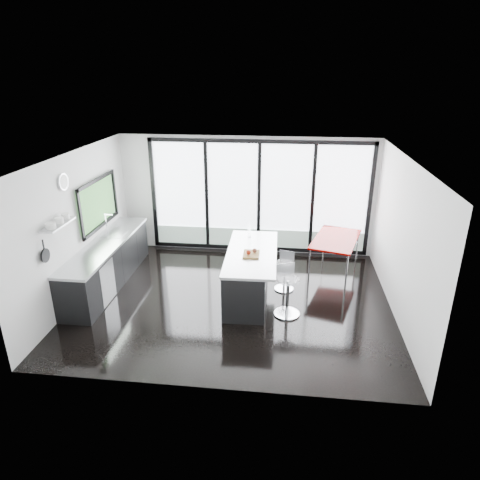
# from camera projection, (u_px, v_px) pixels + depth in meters

# --- Properties ---
(floor) EXTENTS (6.00, 5.00, 0.00)m
(floor) POSITION_uv_depth(u_px,v_px,m) (233.00, 300.00, 8.35)
(floor) COLOR black
(floor) RESTS_ON ground
(ceiling) EXTENTS (6.00, 5.00, 0.00)m
(ceiling) POSITION_uv_depth(u_px,v_px,m) (232.00, 157.00, 7.31)
(ceiling) COLOR white
(ceiling) RESTS_ON wall_back
(wall_back) EXTENTS (6.00, 0.09, 2.80)m
(wall_back) POSITION_uv_depth(u_px,v_px,m) (258.00, 202.00, 10.12)
(wall_back) COLOR silver
(wall_back) RESTS_ON ground
(wall_front) EXTENTS (6.00, 0.00, 2.80)m
(wall_front) POSITION_uv_depth(u_px,v_px,m) (207.00, 302.00, 5.52)
(wall_front) COLOR silver
(wall_front) RESTS_ON ground
(wall_left) EXTENTS (0.26, 5.00, 2.80)m
(wall_left) POSITION_uv_depth(u_px,v_px,m) (84.00, 214.00, 8.34)
(wall_left) COLOR silver
(wall_left) RESTS_ON ground
(wall_right) EXTENTS (0.00, 5.00, 2.80)m
(wall_right) POSITION_uv_depth(u_px,v_px,m) (402.00, 240.00, 7.50)
(wall_right) COLOR silver
(wall_right) RESTS_ON ground
(counter_cabinets) EXTENTS (0.69, 3.24, 1.36)m
(counter_cabinets) POSITION_uv_depth(u_px,v_px,m) (107.00, 263.00, 8.83)
(counter_cabinets) COLOR black
(counter_cabinets) RESTS_ON floor
(island) EXTENTS (1.01, 2.30, 1.21)m
(island) POSITION_uv_depth(u_px,v_px,m) (248.00, 273.00, 8.40)
(island) COLOR black
(island) RESTS_ON floor
(bar_stool_near) EXTENTS (0.62, 0.62, 0.74)m
(bar_stool_near) POSITION_uv_depth(u_px,v_px,m) (287.00, 297.00, 7.72)
(bar_stool_near) COLOR silver
(bar_stool_near) RESTS_ON floor
(bar_stool_far) EXTENTS (0.48, 0.48, 0.62)m
(bar_stool_far) POSITION_uv_depth(u_px,v_px,m) (284.00, 276.00, 8.64)
(bar_stool_far) COLOR silver
(bar_stool_far) RESTS_ON floor
(red_table) EXTENTS (1.25, 1.70, 0.81)m
(red_table) POSITION_uv_depth(u_px,v_px,m) (334.00, 256.00, 9.34)
(red_table) COLOR #800200
(red_table) RESTS_ON floor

